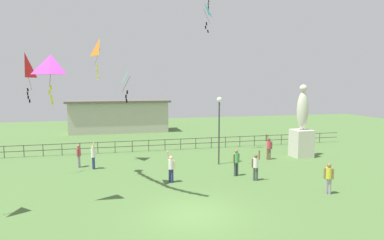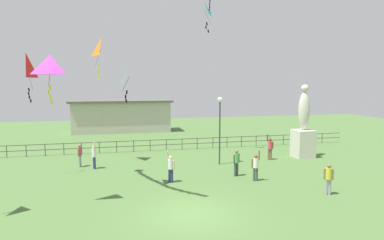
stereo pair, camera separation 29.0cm
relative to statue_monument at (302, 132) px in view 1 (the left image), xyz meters
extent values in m
plane|color=#4C7038|center=(-10.92, -8.99, -1.96)|extent=(80.00, 80.00, 0.00)
cube|color=beige|center=(0.00, 0.00, -0.91)|extent=(1.41, 1.41, 2.10)
ellipsoid|color=beige|center=(0.00, 0.00, 1.61)|extent=(0.90, 0.76, 2.93)
sphere|color=beige|center=(0.00, 0.00, 3.32)|extent=(0.56, 0.56, 0.56)
cylinder|color=#38383D|center=(-6.96, -0.77, 0.24)|extent=(0.10, 0.10, 4.38)
sphere|color=white|center=(-6.96, -0.77, 2.58)|extent=(0.36, 0.36, 0.36)
cylinder|color=navy|center=(-15.39, -0.06, -1.56)|extent=(0.14, 0.14, 0.79)
cylinder|color=navy|center=(-15.44, 0.08, -1.56)|extent=(0.14, 0.14, 0.79)
cylinder|color=white|center=(-15.41, 0.01, -0.89)|extent=(0.29, 0.29, 0.56)
sphere|color=beige|center=(-15.41, 0.01, -0.50)|extent=(0.21, 0.21, 0.21)
cylinder|color=beige|center=(-15.39, -0.19, -0.39)|extent=(0.20, 0.14, 0.54)
cylinder|color=beige|center=(-15.47, 0.19, -0.92)|extent=(0.09, 0.09, 0.53)
cylinder|color=#99999E|center=(-3.52, -8.16, -1.55)|extent=(0.14, 0.14, 0.81)
cylinder|color=#99999E|center=(-3.65, -8.08, -1.55)|extent=(0.14, 0.14, 0.81)
cylinder|color=gold|center=(-3.58, -8.12, -0.86)|extent=(0.30, 0.30, 0.57)
sphere|color=#8C6647|center=(-3.58, -8.12, -0.46)|extent=(0.22, 0.22, 0.22)
cylinder|color=#8C6647|center=(-3.41, -8.22, -0.89)|extent=(0.09, 0.09, 0.55)
cylinder|color=#8C6647|center=(-3.76, -8.02, -0.89)|extent=(0.09, 0.09, 0.55)
cylinder|color=navy|center=(-11.06, -4.16, -1.56)|extent=(0.13, 0.13, 0.78)
cylinder|color=navy|center=(-10.93, -4.24, -1.56)|extent=(0.13, 0.13, 0.78)
cylinder|color=white|center=(-10.99, -4.20, -0.90)|extent=(0.29, 0.29, 0.55)
sphere|color=beige|center=(-10.99, -4.20, -0.51)|extent=(0.21, 0.21, 0.21)
cylinder|color=beige|center=(-11.13, -4.06, -0.40)|extent=(0.17, 0.21, 0.53)
cylinder|color=beige|center=(-10.83, -4.31, -0.93)|extent=(0.09, 0.09, 0.53)
cylinder|color=#99999E|center=(-16.41, 0.67, -1.57)|extent=(0.13, 0.13, 0.78)
cylinder|color=#99999E|center=(-16.37, 0.82, -1.57)|extent=(0.13, 0.13, 0.78)
cylinder|color=#D83F59|center=(-16.39, 0.74, -0.90)|extent=(0.28, 0.28, 0.55)
sphere|color=#8C6647|center=(-16.39, 0.74, -0.52)|extent=(0.21, 0.21, 0.21)
cylinder|color=#8C6647|center=(-16.45, 0.56, -0.94)|extent=(0.09, 0.09, 0.52)
cylinder|color=#8C6647|center=(-16.33, 0.92, -0.94)|extent=(0.09, 0.09, 0.52)
cylinder|color=#3F4C47|center=(-6.09, -5.05, -1.57)|extent=(0.13, 0.13, 0.78)
cylinder|color=#3F4C47|center=(-6.22, -4.98, -1.57)|extent=(0.13, 0.13, 0.78)
cylinder|color=white|center=(-6.15, -5.01, -0.91)|extent=(0.28, 0.28, 0.55)
sphere|color=brown|center=(-6.15, -5.01, -0.53)|extent=(0.21, 0.21, 0.21)
cylinder|color=brown|center=(-6.01, -5.15, -0.42)|extent=(0.15, 0.18, 0.53)
cylinder|color=brown|center=(-6.32, -4.92, -0.94)|extent=(0.09, 0.09, 0.52)
cylinder|color=brown|center=(-2.96, -0.25, -1.54)|extent=(0.14, 0.14, 0.82)
cylinder|color=brown|center=(-2.82, -0.32, -1.54)|extent=(0.14, 0.14, 0.82)
cylinder|color=#D83F59|center=(-2.89, -0.28, -0.84)|extent=(0.30, 0.30, 0.58)
sphere|color=brown|center=(-2.89, -0.28, -0.44)|extent=(0.22, 0.22, 0.22)
cylinder|color=brown|center=(-3.05, -0.15, -0.33)|extent=(0.18, 0.25, 0.56)
cylinder|color=brown|center=(-2.71, -0.37, -0.88)|extent=(0.09, 0.09, 0.55)
cylinder|color=#3F4C47|center=(-6.81, -3.79, -1.54)|extent=(0.14, 0.14, 0.83)
cylinder|color=#3F4C47|center=(-6.96, -3.84, -1.54)|extent=(0.14, 0.14, 0.83)
cylinder|color=#4CB259|center=(-6.88, -3.82, -0.83)|extent=(0.30, 0.30, 0.59)
sphere|color=#8C6647|center=(-6.88, -3.82, -0.43)|extent=(0.22, 0.22, 0.22)
cylinder|color=#8C6647|center=(-6.69, -3.75, -0.87)|extent=(0.09, 0.09, 0.56)
cylinder|color=#8C6647|center=(-7.07, -3.88, -0.87)|extent=(0.09, 0.09, 0.56)
cube|color=black|center=(-6.70, 2.73, 9.94)|extent=(0.08, 0.03, 0.20)
cube|color=black|center=(-6.74, 2.71, 9.72)|extent=(0.11, 0.05, 0.21)
cube|color=black|center=(-6.72, 2.72, 9.50)|extent=(0.10, 0.01, 0.21)
cube|color=black|center=(-6.74, 2.71, 9.28)|extent=(0.08, 0.03, 0.20)
cube|color=black|center=(-6.66, 2.75, 9.06)|extent=(0.08, 0.03, 0.20)
pyramid|color=#B22DB2|center=(-16.76, -6.35, 4.42)|extent=(1.08, 0.61, 0.91)
cylinder|color=#4C381E|center=(-16.77, -6.63, 3.97)|extent=(0.04, 0.57, 0.91)
cube|color=yellow|center=(-16.77, -6.63, 3.49)|extent=(0.10, 0.04, 0.20)
cube|color=yellow|center=(-16.83, -6.66, 3.27)|extent=(0.09, 0.02, 0.20)
cube|color=yellow|center=(-16.77, -6.63, 3.05)|extent=(0.10, 0.02, 0.21)
cube|color=yellow|center=(-16.74, -6.61, 2.83)|extent=(0.10, 0.05, 0.20)
pyramid|color=#1EB759|center=(-13.20, -4.70, 4.05)|extent=(0.45, 0.74, 0.84)
cylinder|color=#4C381E|center=(-13.42, -4.70, 3.63)|extent=(0.45, 0.02, 0.84)
cube|color=black|center=(-13.37, -4.68, 3.21)|extent=(0.10, 0.05, 0.21)
cube|color=black|center=(-13.44, -4.71, 2.99)|extent=(0.09, 0.03, 0.20)
cube|color=black|center=(-13.42, -4.70, 2.77)|extent=(0.11, 0.03, 0.21)
pyramid|color=orange|center=(-14.80, 1.49, 6.12)|extent=(0.86, 1.15, 1.24)
cylinder|color=#4C381E|center=(-15.00, 1.39, 5.50)|extent=(0.43, 0.21, 1.24)
cube|color=yellow|center=(-15.05, 1.37, 4.91)|extent=(0.12, 0.03, 0.21)
cube|color=yellow|center=(-15.07, 1.36, 4.69)|extent=(0.09, 0.04, 0.20)
cube|color=yellow|center=(-15.04, 1.37, 4.47)|extent=(0.09, 0.02, 0.20)
cube|color=yellow|center=(-15.02, 1.38, 4.25)|extent=(0.09, 0.02, 0.20)
cube|color=yellow|center=(-15.00, 1.40, 4.03)|extent=(0.11, 0.04, 0.21)
pyramid|color=#19B2B2|center=(-8.47, -2.02, 8.25)|extent=(0.84, 1.02, 0.90)
cylinder|color=#4C381E|center=(-8.28, -2.13, 7.80)|extent=(0.39, 0.23, 0.90)
cube|color=black|center=(-8.31, -2.14, 7.36)|extent=(0.11, 0.04, 0.21)
cube|color=black|center=(-8.38, -2.17, 7.14)|extent=(0.10, 0.04, 0.20)
cube|color=black|center=(-8.20, -2.09, 6.92)|extent=(0.11, 0.04, 0.21)
pyramid|color=red|center=(-18.99, -1.09, 4.72)|extent=(0.69, 0.84, 1.47)
cylinder|color=#4C381E|center=(-18.83, -1.18, 3.99)|extent=(0.36, 0.19, 1.47)
cube|color=black|center=(-18.89, -1.21, 3.31)|extent=(0.12, 0.02, 0.21)
cube|color=black|center=(-18.91, -1.22, 3.09)|extent=(0.10, 0.04, 0.21)
cube|color=black|center=(-18.89, -1.21, 2.87)|extent=(0.08, 0.01, 0.20)
cube|color=black|center=(-18.83, -1.18, 2.65)|extent=(0.08, 0.02, 0.20)
cylinder|color=#4C4742|center=(-22.13, 5.01, -1.48)|extent=(0.06, 0.06, 0.95)
cylinder|color=#4C4742|center=(-20.76, 5.01, -1.48)|extent=(0.06, 0.06, 0.95)
cylinder|color=#4C4742|center=(-19.39, 5.01, -1.48)|extent=(0.06, 0.06, 0.95)
cylinder|color=#4C4742|center=(-18.01, 5.01, -1.48)|extent=(0.06, 0.06, 0.95)
cylinder|color=#4C4742|center=(-16.66, 5.01, -1.48)|extent=(0.06, 0.06, 0.95)
cylinder|color=#4C4742|center=(-15.30, 5.01, -1.48)|extent=(0.06, 0.06, 0.95)
cylinder|color=#4C4742|center=(-13.94, 5.01, -1.48)|extent=(0.06, 0.06, 0.95)
cylinder|color=#4C4742|center=(-12.55, 5.01, -1.48)|extent=(0.06, 0.06, 0.95)
cylinder|color=#4C4742|center=(-11.19, 5.01, -1.48)|extent=(0.06, 0.06, 0.95)
cylinder|color=#4C4742|center=(-9.81, 5.01, -1.48)|extent=(0.06, 0.06, 0.95)
cylinder|color=#4C4742|center=(-8.45, 5.01, -1.48)|extent=(0.06, 0.06, 0.95)
cylinder|color=#4C4742|center=(-7.11, 5.01, -1.48)|extent=(0.06, 0.06, 0.95)
cylinder|color=#4C4742|center=(-5.69, 5.01, -1.48)|extent=(0.06, 0.06, 0.95)
cylinder|color=#4C4742|center=(-4.38, 5.01, -1.48)|extent=(0.06, 0.06, 0.95)
cylinder|color=#4C4742|center=(-3.02, 5.01, -1.48)|extent=(0.06, 0.06, 0.95)
cylinder|color=#4C4742|center=(-1.60, 5.01, -1.48)|extent=(0.06, 0.06, 0.95)
cylinder|color=#4C4742|center=(-0.26, 5.01, -1.48)|extent=(0.06, 0.06, 0.95)
cylinder|color=#4C4742|center=(1.11, 5.01, -1.48)|extent=(0.06, 0.06, 0.95)
cylinder|color=#4C4742|center=(2.44, 5.01, -1.48)|extent=(0.06, 0.06, 0.95)
cylinder|color=#4C4742|center=(3.80, 5.01, -1.48)|extent=(0.06, 0.06, 0.95)
cylinder|color=#4C4742|center=(5.17, 5.01, -1.48)|extent=(0.06, 0.06, 0.95)
cube|color=#4C4742|center=(-10.92, 5.01, -1.05)|extent=(36.00, 0.05, 0.05)
cube|color=#4C4742|center=(-10.92, 5.01, -1.48)|extent=(36.00, 0.05, 0.05)
cube|color=#B7B2A3|center=(-13.20, 17.01, -0.22)|extent=(11.06, 3.23, 3.48)
cube|color=#59544C|center=(-13.20, 17.01, 1.64)|extent=(11.66, 3.83, 0.24)
camera|label=1|loc=(-14.30, -22.25, 3.63)|focal=30.85mm
camera|label=2|loc=(-14.01, -22.32, 3.63)|focal=30.85mm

